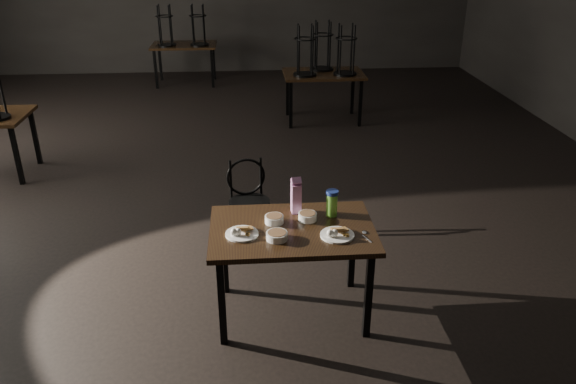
{
  "coord_description": "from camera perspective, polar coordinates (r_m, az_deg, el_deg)",
  "views": [
    {
      "loc": [
        0.38,
        -5.8,
        2.73
      ],
      "look_at": [
        0.68,
        -1.84,
        0.85
      ],
      "focal_mm": 35.0,
      "sensor_mm": 36.0,
      "label": 1
    }
  ],
  "objects": [
    {
      "name": "plate_right",
      "position": [
        3.99,
        5.01,
        -4.22
      ],
      "size": [
        0.24,
        0.24,
        0.08
      ],
      "color": "white",
      "rests_on": "main_table"
    },
    {
      "name": "main_table",
      "position": [
        4.13,
        0.43,
        -4.61
      ],
      "size": [
        1.2,
        0.8,
        0.75
      ],
      "color": "black",
      "rests_on": "ground"
    },
    {
      "name": "bg_table_far",
      "position": [
        11.0,
        -10.54,
        14.52
      ],
      "size": [
        1.2,
        0.8,
        1.48
      ],
      "color": "black",
      "rests_on": "ground"
    },
    {
      "name": "bg_table_right",
      "position": [
        8.63,
        3.64,
        12.17
      ],
      "size": [
        1.2,
        0.8,
        1.48
      ],
      "color": "black",
      "rests_on": "ground"
    },
    {
      "name": "water_bottle",
      "position": [
        4.22,
        4.47,
        -1.12
      ],
      "size": [
        0.12,
        0.12,
        0.21
      ],
      "color": "#7EE443",
      "rests_on": "main_table"
    },
    {
      "name": "juice_carton",
      "position": [
        4.25,
        0.83,
        -0.42
      ],
      "size": [
        0.08,
        0.08,
        0.29
      ],
      "color": "#961B79",
      "rests_on": "main_table"
    },
    {
      "name": "plate_left",
      "position": [
        4.0,
        -4.74,
        -4.1
      ],
      "size": [
        0.24,
        0.24,
        0.08
      ],
      "color": "white",
      "rests_on": "main_table"
    },
    {
      "name": "spoon",
      "position": [
        4.05,
        7.82,
        -4.17
      ],
      "size": [
        0.05,
        0.17,
        0.01
      ],
      "color": "silver",
      "rests_on": "main_table"
    },
    {
      "name": "bowl_far",
      "position": [
        4.18,
        1.99,
        -2.47
      ],
      "size": [
        0.14,
        0.14,
        0.05
      ],
      "color": "white",
      "rests_on": "main_table"
    },
    {
      "name": "bentwood_chair",
      "position": [
        5.22,
        -4.08,
        -0.31
      ],
      "size": [
        0.4,
        0.39,
        0.8
      ],
      "rotation": [
        0.0,
        0.0,
        0.16
      ],
      "color": "black",
      "rests_on": "ground"
    },
    {
      "name": "bowl_near",
      "position": [
        4.14,
        -1.41,
        -2.75
      ],
      "size": [
        0.14,
        0.14,
        0.05
      ],
      "color": "white",
      "rests_on": "main_table"
    },
    {
      "name": "bowl_big",
      "position": [
        3.93,
        -1.14,
        -4.45
      ],
      "size": [
        0.15,
        0.15,
        0.05
      ],
      "color": "white",
      "rests_on": "main_table"
    }
  ]
}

